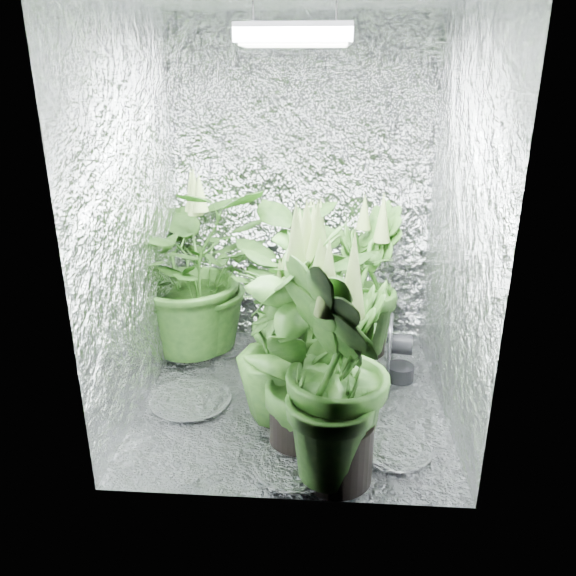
% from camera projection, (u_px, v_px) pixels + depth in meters
% --- Properties ---
extents(ground, '(1.60, 1.60, 0.00)m').
position_uv_depth(ground, '(293.00, 396.00, 3.10)').
color(ground, silver).
rests_on(ground, ground).
extents(walls, '(1.62, 1.62, 2.00)m').
position_uv_depth(walls, '(294.00, 220.00, 2.74)').
color(walls, silver).
rests_on(walls, ground).
extents(grow_lamp, '(0.50, 0.30, 0.22)m').
position_uv_depth(grow_lamp, '(294.00, 35.00, 2.44)').
color(grow_lamp, gray).
rests_on(grow_lamp, ceiling).
extents(plant_a, '(1.20, 1.20, 1.16)m').
position_uv_depth(plant_a, '(194.00, 269.00, 3.42)').
color(plant_a, black).
rests_on(plant_a, ground).
extents(plant_b, '(0.69, 0.69, 1.02)m').
position_uv_depth(plant_b, '(311.00, 294.00, 3.27)').
color(plant_b, black).
rests_on(plant_b, ground).
extents(plant_c, '(0.58, 0.58, 1.02)m').
position_uv_depth(plant_c, '(365.00, 284.00, 3.45)').
color(plant_c, black).
rests_on(plant_c, ground).
extents(plant_d, '(0.62, 0.62, 0.89)m').
position_uv_depth(plant_d, '(281.00, 347.00, 2.77)').
color(plant_d, black).
rests_on(plant_d, ground).
extents(plant_e, '(1.07, 1.07, 1.06)m').
position_uv_depth(plant_e, '(303.00, 307.00, 2.98)').
color(plant_e, black).
rests_on(plant_e, ground).
extents(plant_f, '(0.74, 0.74, 1.20)m').
position_uv_depth(plant_f, '(302.00, 342.00, 2.49)').
color(plant_f, black).
rests_on(plant_f, ground).
extents(plant_g, '(0.61, 0.61, 1.13)m').
position_uv_depth(plant_g, '(339.00, 375.00, 2.30)').
color(plant_g, black).
rests_on(plant_g, ground).
extents(circulation_fan, '(0.18, 0.35, 0.41)m').
position_uv_depth(circulation_fan, '(395.00, 353.00, 3.22)').
color(circulation_fan, black).
rests_on(circulation_fan, ground).
extents(plant_label, '(0.06, 0.03, 0.09)m').
position_uv_depth(plant_label, '(354.00, 424.00, 2.34)').
color(plant_label, white).
rests_on(plant_label, plant_g).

